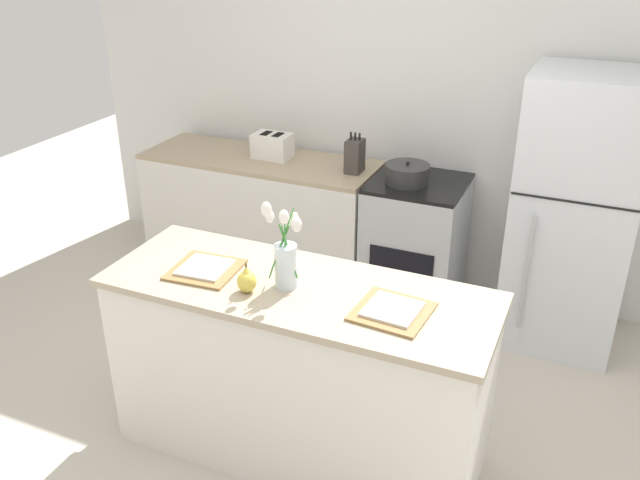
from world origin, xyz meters
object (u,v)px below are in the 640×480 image
Objects in this scene: knife_block at (355,156)px; plate_setting_left at (205,269)px; plate_setting_right at (392,311)px; cooking_pot at (407,174)px; pear_figurine at (247,280)px; refrigerator at (573,214)px; stove_range at (415,245)px; flower_vase at (285,256)px; toaster at (272,146)px.

plate_setting_left is at bearing -94.00° from knife_block.
knife_block is (-0.80, 1.64, 0.06)m from plate_setting_right.
cooking_pot is at bearing 72.77° from plate_setting_left.
pear_figurine is at bearing -84.72° from knife_block.
cooking_pot is at bearing 82.61° from pear_figurine.
knife_block is at bearing 95.28° from pear_figurine.
cooking_pot is at bearing -7.78° from knife_block.
knife_block is at bearing 86.00° from plate_setting_left.
knife_block is at bearing 180.00° from refrigerator.
plate_setting_left is 0.92m from plate_setting_right.
stove_range is 0.52m from cooking_pot.
flower_vase is (-1.10, -1.62, 0.26)m from refrigerator.
pear_figurine is 0.44× the size of plate_setting_right.
refrigerator reaches higher than flower_vase.
plate_setting_left is at bearing -177.12° from flower_vase.
plate_setting_right is 1.15× the size of cooking_pot.
knife_block is at bearing 179.91° from stove_range.
plate_setting_left is 1.00× the size of plate_setting_right.
cooking_pot reaches higher than plate_setting_left.
stove_range is 2.80× the size of plate_setting_right.
flower_vase is 0.20m from pear_figurine.
plate_setting_right is at bearing 7.99° from pear_figurine.
flower_vase is 0.53m from plate_setting_right.
cooking_pot is (-1.02, -0.05, 0.12)m from refrigerator.
stove_range is at bearing 84.77° from flower_vase.
flower_vase is at bearing -60.86° from toaster.
cooking_pot is at bearing 104.96° from plate_setting_right.
plate_setting_left is 1.15× the size of cooking_pot.
refrigerator is 5.22× the size of plate_setting_left.
pear_figurine reaches higher than cooking_pot.
refrigerator is 3.96× the size of flower_vase.
flower_vase is 1.91m from toaster.
stove_range is at bearing 80.69° from pear_figurine.
cooking_pot is (-0.07, -0.05, 0.51)m from stove_range.
pear_figurine reaches higher than stove_range.
toaster is (-1.44, 1.69, 0.03)m from plate_setting_right.
flower_vase reaches higher than knife_block.
refrigerator reaches higher than pear_figurine.
stove_range is 0.72m from knife_block.
flower_vase reaches higher than plate_setting_right.
refrigerator is 5.22× the size of plate_setting_right.
flower_vase is 1.32× the size of plate_setting_right.
pear_figurine is 1.69m from cooking_pot.
pear_figurine reaches higher than plate_setting_right.
stove_range is 3.24× the size of toaster.
plate_setting_left is (-0.41, -0.02, -0.14)m from flower_vase.
pear_figurine reaches higher than plate_setting_left.
flower_vase reaches higher than toaster.
refrigerator is at bearing 0.04° from stove_range.
knife_block reaches higher than plate_setting_left.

